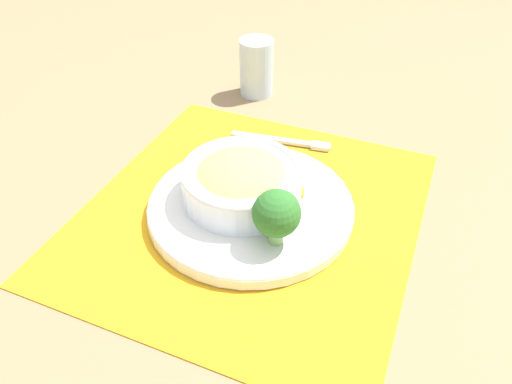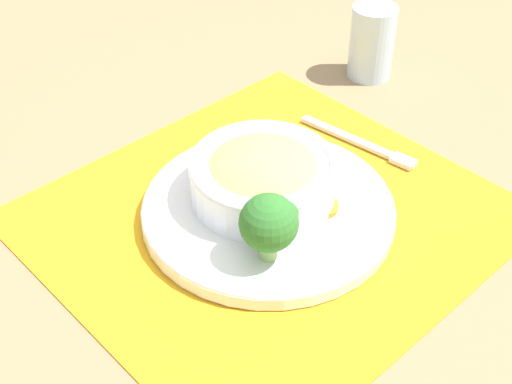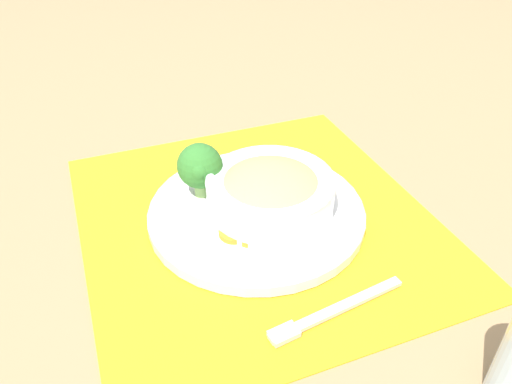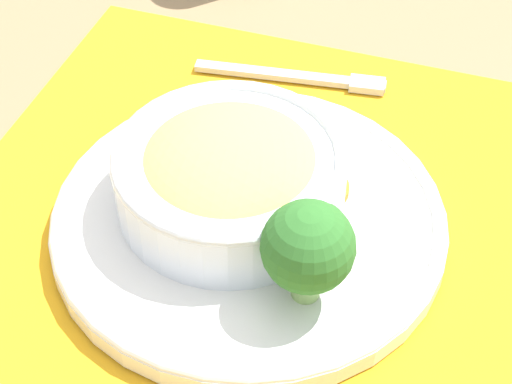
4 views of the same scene
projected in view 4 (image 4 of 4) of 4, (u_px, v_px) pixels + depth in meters
name	position (u px, v px, depth m)	size (l,w,h in m)	color
ground_plane	(249.00, 232.00, 0.67)	(4.00, 4.00, 0.00)	#8C704C
placemat	(249.00, 230.00, 0.67)	(0.57, 0.54, 0.00)	orange
plate	(249.00, 219.00, 0.66)	(0.30, 0.30, 0.02)	white
bowl	(230.00, 173.00, 0.64)	(0.18, 0.18, 0.06)	silver
broccoli_floret	(309.00, 247.00, 0.57)	(0.06, 0.06, 0.08)	#84AD5B
carrot_slice_near	(322.00, 188.00, 0.67)	(0.04, 0.04, 0.01)	orange
carrot_slice_middle	(305.00, 172.00, 0.68)	(0.04, 0.04, 0.01)	orange
carrot_slice_far	(282.00, 161.00, 0.69)	(0.04, 0.04, 0.01)	orange
fork	(307.00, 78.00, 0.80)	(0.02, 0.18, 0.01)	#B7B7BC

